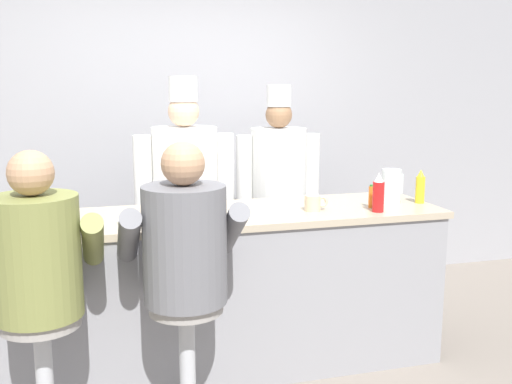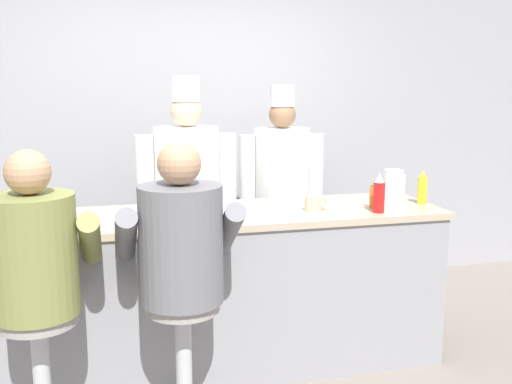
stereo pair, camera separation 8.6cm
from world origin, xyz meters
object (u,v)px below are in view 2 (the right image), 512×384
Objects in this scene: water_pitcher_clear at (393,186)px; cook_in_whites_far at (282,186)px; hot_sauce_bottle_orange at (372,197)px; coffee_mug_tan at (314,203)px; mustard_bottle_yellow at (422,188)px; breakfast_plate at (138,220)px; ketchup_bottle_red at (379,194)px; cook_in_whites_near at (188,194)px; diner_seated_grey at (181,253)px; diner_seated_olive at (35,265)px; cereal_bowl at (26,229)px.

water_pitcher_clear is 1.06m from cook_in_whites_far.
hot_sauce_bottle_orange is 0.38m from coffee_mug_tan.
mustard_bottle_yellow is at bearing 2.87° from coffee_mug_tan.
water_pitcher_clear is at bearing 5.07° from breakfast_plate.
cook_in_whites_near is at bearing 140.05° from ketchup_bottle_red.
breakfast_plate is (-1.78, -0.07, -0.09)m from mustard_bottle_yellow.
mustard_bottle_yellow is at bearing -58.60° from cook_in_whites_far.
diner_seated_grey is (0.17, -0.49, -0.06)m from breakfast_plate.
breakfast_plate is 0.70m from diner_seated_olive.
cook_in_whites_near is at bearing -156.77° from cook_in_whites_far.
water_pitcher_clear is at bearing 6.88° from cereal_bowl.
ketchup_bottle_red is 1.04× the size of breakfast_plate.
diner_seated_olive is (-1.89, -0.39, -0.17)m from ketchup_bottle_red.
mustard_bottle_yellow is at bearing 23.90° from ketchup_bottle_red.
diner_seated_grey is (0.67, 0.00, 0.01)m from diner_seated_olive.
diner_seated_grey reaches higher than breakfast_plate.
hot_sauce_bottle_orange is (0.02, 0.12, -0.04)m from ketchup_bottle_red.
diner_seated_olive is (0.08, -0.37, -0.08)m from cereal_bowl.
mustard_bottle_yellow is 1.51× the size of hot_sauce_bottle_orange.
breakfast_plate is at bearing -179.32° from hot_sauce_bottle_orange.
ketchup_bottle_red is 0.33m from water_pitcher_clear.
cereal_bowl is at bearing -174.73° from coffee_mug_tan.
cook_in_whites_near is at bearing 54.90° from diner_seated_olive.
mustard_bottle_yellow is at bearing 13.78° from diner_seated_olive.
diner_seated_grey is at bearing -122.01° from cook_in_whites_far.
cereal_bowl is at bearing 153.46° from diner_seated_grey.
ketchup_bottle_red is at bearing -4.23° from breakfast_plate.
water_pitcher_clear is at bearing 16.78° from diner_seated_olive.
cook_in_whites_far reaches higher than cereal_bowl.
mustard_bottle_yellow is at bearing 2.10° from breakfast_plate.
ketchup_bottle_red is 1.97m from cereal_bowl.
diner_seated_olive is at bearing -168.39° from ketchup_bottle_red.
water_pitcher_clear reaches higher than cereal_bowl.
breakfast_plate is 1.56× the size of coffee_mug_tan.
diner_seated_grey is at bearing -160.89° from mustard_bottle_yellow.
diner_seated_olive reaches higher than hot_sauce_bottle_orange.
coffee_mug_tan is 0.10× the size of diner_seated_grey.
diner_seated_olive is at bearing -161.24° from coffee_mug_tan.
water_pitcher_clear is at bearing 11.31° from coffee_mug_tan.
diner_seated_olive is (-2.28, -0.56, -0.16)m from mustard_bottle_yellow.
cook_in_whites_near is at bearing 153.87° from water_pitcher_clear.
water_pitcher_clear is 0.12× the size of cook_in_whites_far.
mustard_bottle_yellow is 1.63× the size of cereal_bowl.
water_pitcher_clear is 0.15× the size of diner_seated_grey.
cereal_bowl is at bearing -176.05° from hot_sauce_bottle_orange.
coffee_mug_tan is at bearing 5.27° from cereal_bowl.
water_pitcher_clear is (-0.16, 0.08, 0.01)m from mustard_bottle_yellow.
ketchup_bottle_red is 0.14× the size of cook_in_whites_far.
water_pitcher_clear is (0.22, 0.25, -0.00)m from ketchup_bottle_red.
cook_in_whites_near is at bearing 63.08° from breakfast_plate.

